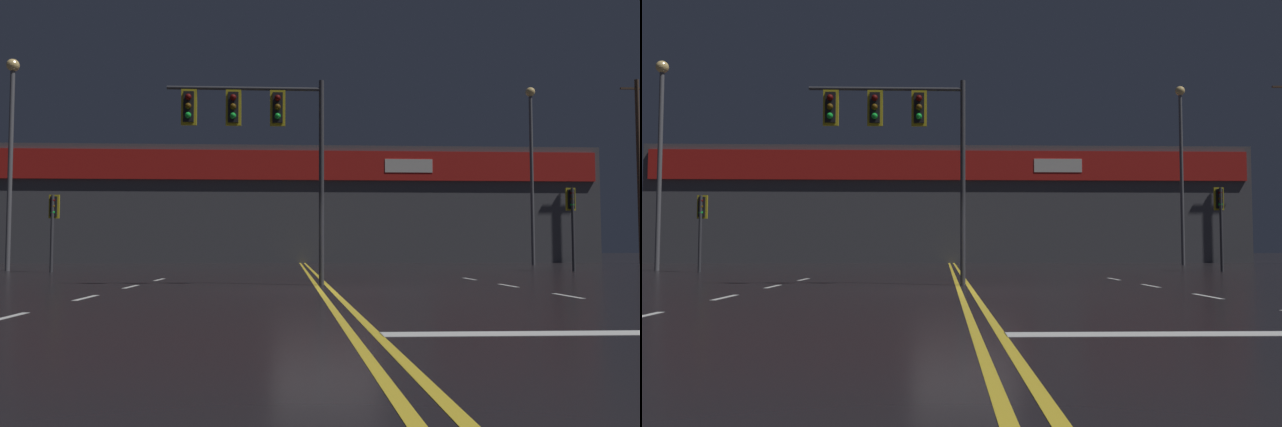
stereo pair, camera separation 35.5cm
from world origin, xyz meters
TOP-DOWN VIEW (x-y plane):
  - ground_plane at (0.00, 0.00)m, footprint 200.00×200.00m
  - road_markings at (0.99, -1.46)m, footprint 14.91×60.00m
  - traffic_signal_median at (-1.82, 2.20)m, footprint 4.31×0.36m
  - traffic_signal_corner_northeast at (11.36, 11.60)m, footprint 0.42×0.36m
  - traffic_signal_corner_northwest at (-10.73, 11.72)m, footprint 0.42×0.36m
  - streetlight_median_approach at (13.55, 21.44)m, footprint 0.56×0.56m
  - streetlight_far_left at (-13.28, 13.38)m, footprint 0.56×0.56m
  - building_backdrop at (0.00, 31.44)m, footprint 40.55×10.23m
  - utility_pole_row at (0.04, 24.50)m, footprint 47.13×0.26m

SIDE VIEW (x-z plane):
  - ground_plane at x=0.00m, z-range 0.00..0.00m
  - road_markings at x=0.99m, z-range 0.00..0.01m
  - traffic_signal_corner_northwest at x=-10.73m, z-range 0.75..3.99m
  - traffic_signal_corner_northeast at x=11.36m, z-range 0.85..4.48m
  - building_backdrop at x=0.00m, z-range 0.01..7.88m
  - traffic_signal_median at x=-1.82m, z-range 1.60..7.25m
  - streetlight_far_left at x=-13.28m, z-range 1.31..10.79m
  - utility_pole_row at x=0.04m, z-range 0.04..12.10m
  - streetlight_median_approach at x=13.55m, z-range 1.36..11.99m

